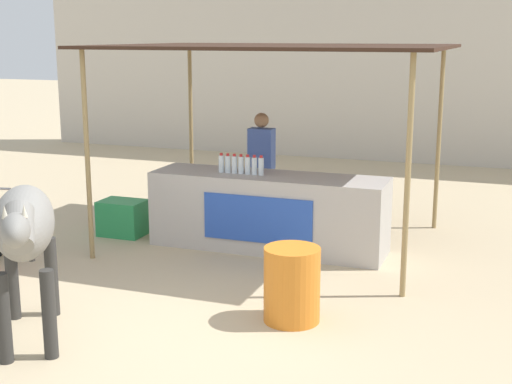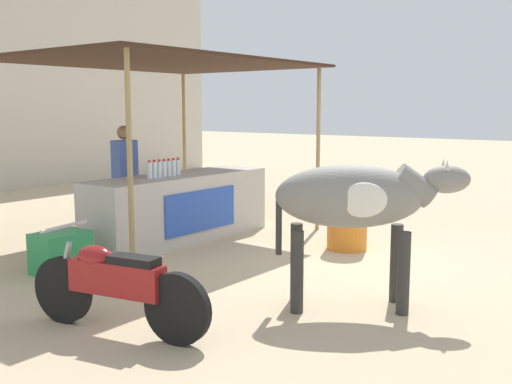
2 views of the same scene
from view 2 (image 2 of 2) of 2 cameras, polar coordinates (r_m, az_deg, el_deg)
ground_plane at (r=7.42m, az=5.14°, el=-6.88°), size 60.00×60.00×0.00m
stall_counter at (r=8.66m, az=-7.21°, el=-1.50°), size 3.00×0.82×0.96m
stall_awning at (r=8.77m, az=-8.88°, el=11.56°), size 4.20×3.20×2.56m
water_bottle_row at (r=8.30m, az=-8.74°, el=2.21°), size 0.61×0.07×0.25m
vendor_behind_counter at (r=8.91m, az=-12.34°, el=1.05°), size 0.34×0.22×1.65m
cooler_box at (r=7.33m, az=-18.08°, el=-5.50°), size 0.60×0.44×0.48m
water_barrel at (r=8.19m, az=8.67°, el=-2.90°), size 0.54×0.54×0.73m
cow at (r=5.70m, az=9.56°, el=-0.87°), size 1.34×1.70×1.44m
motorcycle_parked at (r=5.26m, az=-13.29°, el=-8.51°), size 0.61×1.78×0.90m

